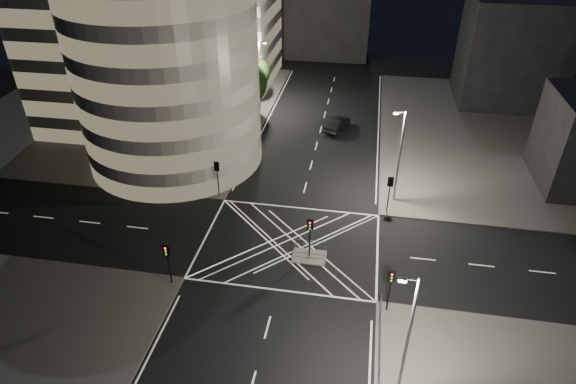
% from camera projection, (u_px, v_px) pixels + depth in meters
% --- Properties ---
extents(ground, '(120.00, 120.00, 0.00)m').
position_uv_depth(ground, '(290.00, 244.00, 44.41)').
color(ground, black).
rests_on(ground, ground).
extents(sidewalk_far_left, '(42.00, 42.00, 0.15)m').
position_uv_depth(sidewalk_far_left, '(127.00, 109.00, 70.90)').
color(sidewalk_far_left, '#504E4B').
rests_on(sidewalk_far_left, ground).
extents(sidewalk_far_right, '(42.00, 42.00, 0.15)m').
position_uv_depth(sidewalk_far_right, '(544.00, 139.00, 62.56)').
color(sidewalk_far_right, '#504E4B').
rests_on(sidewalk_far_right, ground).
extents(central_island, '(3.00, 2.00, 0.15)m').
position_uv_depth(central_island, '(309.00, 257.00, 42.84)').
color(central_island, slate).
rests_on(central_island, ground).
extents(office_tower_curved, '(30.00, 29.00, 27.20)m').
position_uv_depth(office_tower_curved, '(142.00, 40.00, 56.05)').
color(office_tower_curved, '#9B9A93').
rests_on(office_tower_curved, sidewalk_far_left).
extents(office_block_rear, '(24.00, 16.00, 22.00)m').
position_uv_depth(office_block_rear, '(198.00, 10.00, 76.32)').
color(office_block_rear, '#9B9A93').
rests_on(office_block_rear, sidewalk_far_left).
extents(building_right_far, '(14.00, 12.00, 15.00)m').
position_uv_depth(building_right_far, '(513.00, 51.00, 69.66)').
color(building_right_far, black).
rests_on(building_right_far, sidewalk_far_right).
extents(building_far_end, '(18.00, 8.00, 18.00)m').
position_uv_depth(building_far_end, '(321.00, 7.00, 88.14)').
color(building_far_end, black).
rests_on(building_far_end, ground).
extents(tree_a, '(4.83, 4.83, 6.95)m').
position_uv_depth(tree_a, '(207.00, 149.00, 51.04)').
color(tree_a, black).
rests_on(tree_a, sidewalk_far_left).
extents(tree_b, '(4.76, 4.76, 7.48)m').
position_uv_depth(tree_b, '(222.00, 121.00, 55.70)').
color(tree_b, black).
rests_on(tree_b, sidewalk_far_left).
extents(tree_c, '(4.68, 4.68, 7.88)m').
position_uv_depth(tree_c, '(236.00, 98.00, 60.43)').
color(tree_c, black).
rests_on(tree_c, sidewalk_far_left).
extents(tree_d, '(5.48, 5.48, 8.30)m').
position_uv_depth(tree_d, '(247.00, 82.00, 65.41)').
color(tree_d, black).
rests_on(tree_d, sidewalk_far_left).
extents(tree_e, '(3.71, 3.71, 6.62)m').
position_uv_depth(tree_e, '(257.00, 72.00, 70.75)').
color(tree_e, black).
rests_on(tree_e, sidewalk_far_left).
extents(traffic_signal_fl, '(0.55, 0.22, 4.00)m').
position_uv_depth(traffic_signal_fl, '(217.00, 172.00, 49.73)').
color(traffic_signal_fl, black).
rests_on(traffic_signal_fl, sidewalk_far_left).
extents(traffic_signal_nl, '(0.55, 0.22, 4.00)m').
position_uv_depth(traffic_signal_nl, '(167.00, 257.00, 38.47)').
color(traffic_signal_nl, black).
rests_on(traffic_signal_nl, sidewalk_near_left).
extents(traffic_signal_fr, '(0.55, 0.22, 4.00)m').
position_uv_depth(traffic_signal_fr, '(390.00, 188.00, 47.20)').
color(traffic_signal_fr, black).
rests_on(traffic_signal_fr, sidewalk_far_right).
extents(traffic_signal_nr, '(0.55, 0.22, 4.00)m').
position_uv_depth(traffic_signal_nr, '(391.00, 283.00, 35.94)').
color(traffic_signal_nr, black).
rests_on(traffic_signal_nr, sidewalk_near_right).
extents(traffic_signal_island, '(0.55, 0.22, 4.00)m').
position_uv_depth(traffic_signal_island, '(310.00, 231.00, 41.30)').
color(traffic_signal_island, black).
rests_on(traffic_signal_island, central_island).
extents(street_lamp_left_near, '(1.25, 0.25, 10.00)m').
position_uv_depth(street_lamp_left_near, '(224.00, 127.00, 52.70)').
color(street_lamp_left_near, slate).
rests_on(street_lamp_left_near, sidewalk_far_left).
extents(street_lamp_left_far, '(1.25, 0.25, 10.00)m').
position_uv_depth(street_lamp_left_far, '(260.00, 73.00, 67.61)').
color(street_lamp_left_far, slate).
rests_on(street_lamp_left_far, sidewalk_far_left).
extents(street_lamp_right_far, '(1.25, 0.25, 10.00)m').
position_uv_depth(street_lamp_right_far, '(399.00, 154.00, 47.51)').
color(street_lamp_right_far, slate).
rests_on(street_lamp_right_far, sidewalk_far_right).
extents(street_lamp_right_near, '(1.25, 0.25, 10.00)m').
position_uv_depth(street_lamp_right_near, '(407.00, 336.00, 28.46)').
color(street_lamp_right_near, slate).
rests_on(street_lamp_right_near, sidewalk_near_right).
extents(railing_near_right, '(0.06, 11.70, 1.10)m').
position_uv_depth(railing_near_right, '(380.00, 361.00, 32.78)').
color(railing_near_right, slate).
rests_on(railing_near_right, sidewalk_near_right).
extents(railing_island_south, '(2.80, 0.06, 1.10)m').
position_uv_depth(railing_island_south, '(308.00, 258.00, 41.76)').
color(railing_island_south, slate).
rests_on(railing_island_south, central_island).
extents(railing_island_north, '(2.80, 0.06, 1.10)m').
position_uv_depth(railing_island_north, '(311.00, 245.00, 43.25)').
color(railing_island_north, slate).
rests_on(railing_island_north, central_island).
extents(sedan, '(3.37, 5.45, 1.69)m').
position_uv_depth(sedan, '(337.00, 124.00, 64.54)').
color(sedan, black).
rests_on(sedan, ground).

